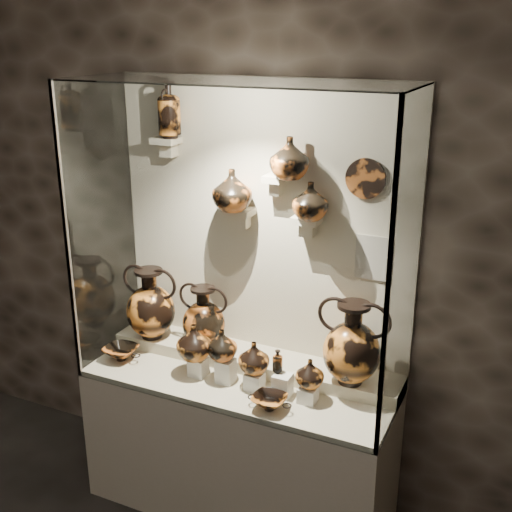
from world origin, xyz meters
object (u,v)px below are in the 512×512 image
(jug_a, at_px, (194,342))
(ovoid_vase_b, at_px, (290,158))
(amphora_left, at_px, (151,303))
(jug_c, at_px, (254,357))
(ovoid_vase_a, at_px, (232,190))
(jug_b, at_px, (222,345))
(lekythos_small, at_px, (278,360))
(amphora_mid, at_px, (204,317))
(ovoid_vase_c, at_px, (311,201))
(lekythos_tall, at_px, (169,107))
(kylix_right, at_px, (270,401))
(amphora_right, at_px, (352,343))
(jug_e, at_px, (310,373))
(kylix_left, at_px, (121,352))

(jug_a, bearing_deg, ovoid_vase_b, 44.70)
(amphora_left, distance_m, jug_c, 0.77)
(ovoid_vase_a, bearing_deg, ovoid_vase_b, 24.66)
(jug_b, relative_size, lekythos_small, 1.21)
(amphora_mid, xyz_separation_m, jug_c, (0.40, -0.18, -0.08))
(amphora_left, distance_m, jug_a, 0.44)
(amphora_mid, relative_size, ovoid_vase_c, 1.91)
(jug_c, bearing_deg, amphora_left, -175.92)
(jug_b, height_order, jug_c, jug_b)
(jug_c, xyz_separation_m, lekythos_tall, (-0.62, 0.26, 1.23))
(ovoid_vase_b, height_order, ovoid_vase_c, ovoid_vase_b)
(jug_a, relative_size, ovoid_vase_b, 0.96)
(amphora_left, bearing_deg, ovoid_vase_c, 2.09)
(amphora_mid, height_order, ovoid_vase_c, ovoid_vase_c)
(kylix_right, height_order, lekythos_tall, lekythos_tall)
(lekythos_tall, bearing_deg, ovoid_vase_b, 10.74)
(amphora_right, relative_size, jug_c, 2.58)
(jug_b, xyz_separation_m, lekythos_tall, (-0.44, 0.27, 1.19))
(jug_a, relative_size, jug_e, 1.32)
(jug_a, height_order, jug_b, same)
(amphora_left, xyz_separation_m, ovoid_vase_c, (0.94, 0.08, 0.70))
(amphora_right, height_order, ovoid_vase_a, ovoid_vase_a)
(lekythos_small, relative_size, kylix_left, 0.58)
(jug_b, xyz_separation_m, jug_e, (0.49, 0.01, -0.06))
(jug_e, xyz_separation_m, ovoid_vase_b, (-0.22, 0.22, 1.04))
(amphora_right, bearing_deg, ovoid_vase_a, 160.00)
(jug_a, distance_m, jug_b, 0.17)
(jug_a, height_order, ovoid_vase_c, ovoid_vase_c)
(lekythos_small, relative_size, ovoid_vase_b, 0.67)
(lekythos_tall, bearing_deg, jug_a, -32.37)
(jug_a, distance_m, kylix_left, 0.50)
(amphora_left, distance_m, jug_e, 1.07)
(amphora_left, height_order, jug_c, amphora_left)
(lekythos_tall, xyz_separation_m, ovoid_vase_b, (0.71, -0.03, -0.21))
(lekythos_small, distance_m, lekythos_tall, 1.45)
(amphora_right, relative_size, kylix_right, 2.00)
(jug_a, height_order, kylix_right, jug_a)
(amphora_mid, distance_m, amphora_right, 0.88)
(amphora_left, xyz_separation_m, jug_b, (0.56, -0.17, -0.07))
(kylix_right, bearing_deg, jug_a, 178.49)
(jug_e, height_order, ovoid_vase_b, ovoid_vase_b)
(jug_b, bearing_deg, amphora_mid, 161.60)
(jug_c, xyz_separation_m, jug_e, (0.31, 0.00, -0.02))
(amphora_left, relative_size, jug_e, 2.82)
(jug_e, bearing_deg, jug_c, -155.09)
(kylix_left, bearing_deg, jug_b, -5.59)
(lekythos_small, xyz_separation_m, lekythos_tall, (-0.75, 0.26, 1.21))
(amphora_mid, relative_size, ovoid_vase_a, 1.65)
(amphora_right, xyz_separation_m, kylix_right, (-0.32, -0.31, -0.25))
(ovoid_vase_a, bearing_deg, ovoid_vase_c, 25.52)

